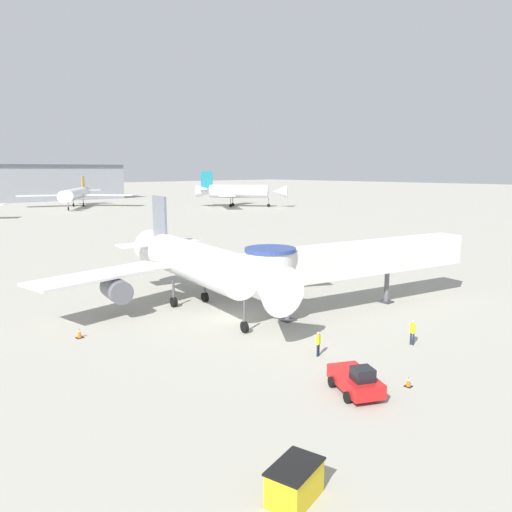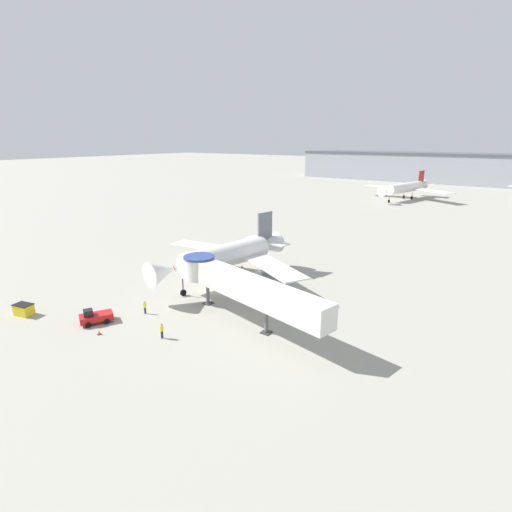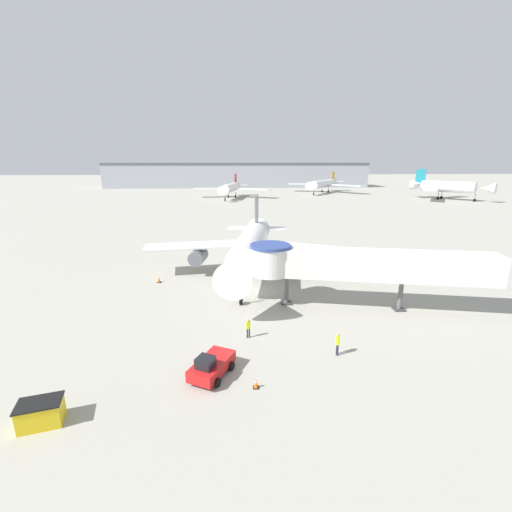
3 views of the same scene
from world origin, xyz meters
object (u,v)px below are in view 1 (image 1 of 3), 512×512
(jet_bridge, at_px, (350,259))
(service_container_yellow, at_px, (295,482))
(ground_crew_wing_walker, at_px, (318,342))
(traffic_cone_apron_front, at_px, (409,381))
(ground_crew_marshaller, at_px, (412,331))
(background_jet_teal_tail, at_px, (237,191))
(background_jet_gold_tail, at_px, (76,194))
(traffic_cone_port_wing, at_px, (79,333))
(main_airplane, at_px, (195,263))
(pushback_tug_red, at_px, (356,380))

(jet_bridge, bearing_deg, service_container_yellow, -135.11)
(ground_crew_wing_walker, bearing_deg, jet_bridge, 17.51)
(jet_bridge, height_order, traffic_cone_apron_front, jet_bridge)
(traffic_cone_apron_front, bearing_deg, service_container_yellow, -169.27)
(ground_crew_marshaller, distance_m, background_jet_teal_tail, 133.02)
(service_container_yellow, distance_m, ground_crew_wing_walker, 14.99)
(service_container_yellow, height_order, background_jet_gold_tail, background_jet_gold_tail)
(traffic_cone_port_wing, distance_m, background_jet_gold_tail, 136.90)
(background_jet_teal_tail, bearing_deg, background_jet_gold_tail, 98.96)
(traffic_cone_apron_front, bearing_deg, main_airplane, 87.62)
(pushback_tug_red, distance_m, ground_crew_wing_walker, 5.81)
(ground_crew_marshaller, height_order, background_jet_gold_tail, background_jet_gold_tail)
(ground_crew_wing_walker, distance_m, background_jet_gold_tail, 146.92)
(pushback_tug_red, distance_m, background_jet_gold_tail, 152.63)
(ground_crew_marshaller, bearing_deg, traffic_cone_apron_front, 115.74)
(service_container_yellow, relative_size, background_jet_gold_tail, 0.08)
(background_jet_gold_tail, distance_m, background_jet_teal_tail, 52.75)
(pushback_tug_red, height_order, service_container_yellow, pushback_tug_red)
(traffic_cone_apron_front, height_order, background_jet_teal_tail, background_jet_teal_tail)
(main_airplane, height_order, ground_crew_wing_walker, main_airplane)
(ground_crew_wing_walker, bearing_deg, traffic_cone_port_wing, 115.28)
(traffic_cone_port_wing, relative_size, background_jet_teal_tail, 0.03)
(ground_crew_wing_walker, xyz_separation_m, background_jet_teal_tail, (83.64, 105.22, 4.09))
(pushback_tug_red, relative_size, service_container_yellow, 1.60)
(traffic_cone_port_wing, xyz_separation_m, ground_crew_wing_walker, (10.17, -14.48, 0.59))
(traffic_cone_port_wing, distance_m, ground_crew_wing_walker, 17.71)
(service_container_yellow, height_order, traffic_cone_port_wing, service_container_yellow)
(pushback_tug_red, xyz_separation_m, traffic_cone_apron_front, (2.95, -1.55, -0.45))
(traffic_cone_apron_front, relative_size, traffic_cone_port_wing, 0.80)
(pushback_tug_red, relative_size, background_jet_gold_tail, 0.12)
(service_container_yellow, relative_size, background_jet_teal_tail, 0.09)
(main_airplane, bearing_deg, background_jet_gold_tail, 80.94)
(service_container_yellow, relative_size, traffic_cone_apron_front, 3.94)
(traffic_cone_port_wing, distance_m, background_jet_teal_tail, 130.60)
(ground_crew_marshaller, bearing_deg, traffic_cone_port_wing, 40.84)
(traffic_cone_apron_front, distance_m, ground_crew_marshaller, 7.37)
(main_airplane, xyz_separation_m, jet_bridge, (9.63, -9.73, 0.45))
(main_airplane, distance_m, ground_crew_wing_walker, 15.60)
(main_airplane, relative_size, ground_crew_wing_walker, 16.53)
(traffic_cone_apron_front, relative_size, background_jet_teal_tail, 0.02)
(pushback_tug_red, bearing_deg, traffic_cone_apron_front, -0.50)
(service_container_yellow, xyz_separation_m, traffic_cone_apron_front, (12.17, 2.31, -0.41))
(ground_crew_wing_walker, relative_size, background_jet_teal_tail, 0.06)
(service_container_yellow, relative_size, ground_crew_marshaller, 1.43)
(ground_crew_marshaller, height_order, background_jet_teal_tail, background_jet_teal_tail)
(background_jet_teal_tail, bearing_deg, ground_crew_marshaller, -165.04)
(ground_crew_marshaller, height_order, ground_crew_wing_walker, ground_crew_marshaller)
(ground_crew_marshaller, relative_size, ground_crew_wing_walker, 1.06)
(jet_bridge, height_order, ground_crew_marshaller, jet_bridge)
(jet_bridge, distance_m, service_container_yellow, 27.21)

